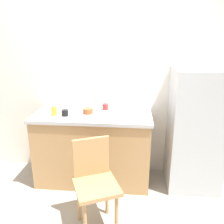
{
  "coord_description": "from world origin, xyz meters",
  "views": [
    {
      "loc": [
        0.42,
        -2.03,
        1.81
      ],
      "look_at": [
        0.17,
        0.6,
        0.97
      ],
      "focal_mm": 37.23,
      "sensor_mm": 36.0,
      "label": 1
    }
  ],
  "objects_px": {
    "terracotta_bowl": "(88,111)",
    "cup_yellow": "(54,111)",
    "cup_black": "(65,113)",
    "cup_red": "(105,107)",
    "dish_tray": "(113,115)",
    "refrigerator": "(195,130)",
    "cup_white": "(138,115)",
    "chair": "(95,180)"
  },
  "relations": [
    {
      "from": "cup_yellow",
      "to": "dish_tray",
      "type": "bearing_deg",
      "value": -0.7
    },
    {
      "from": "cup_black",
      "to": "cup_yellow",
      "type": "height_order",
      "value": "cup_yellow"
    },
    {
      "from": "refrigerator",
      "to": "dish_tray",
      "type": "xyz_separation_m",
      "value": [
        -0.99,
        -0.11,
        0.2
      ]
    },
    {
      "from": "chair",
      "to": "dish_tray",
      "type": "relative_size",
      "value": 3.18
    },
    {
      "from": "terracotta_bowl",
      "to": "cup_black",
      "type": "distance_m",
      "value": 0.28
    },
    {
      "from": "refrigerator",
      "to": "chair",
      "type": "xyz_separation_m",
      "value": [
        -1.11,
        -0.79,
        -0.24
      ]
    },
    {
      "from": "refrigerator",
      "to": "chair",
      "type": "bearing_deg",
      "value": -144.67
    },
    {
      "from": "terracotta_bowl",
      "to": "cup_yellow",
      "type": "xyz_separation_m",
      "value": [
        -0.39,
        -0.11,
        0.02
      ]
    },
    {
      "from": "refrigerator",
      "to": "cup_yellow",
      "type": "height_order",
      "value": "refrigerator"
    },
    {
      "from": "chair",
      "to": "cup_red",
      "type": "xyz_separation_m",
      "value": [
        -0.01,
        0.96,
        0.46
      ]
    },
    {
      "from": "chair",
      "to": "cup_black",
      "type": "bearing_deg",
      "value": 100.68
    },
    {
      "from": "cup_red",
      "to": "chair",
      "type": "bearing_deg",
      "value": -89.47
    },
    {
      "from": "cup_black",
      "to": "cup_yellow",
      "type": "bearing_deg",
      "value": 176.14
    },
    {
      "from": "chair",
      "to": "cup_red",
      "type": "relative_size",
      "value": 10.8
    },
    {
      "from": "refrigerator",
      "to": "cup_yellow",
      "type": "relative_size",
      "value": 13.91
    },
    {
      "from": "chair",
      "to": "dish_tray",
      "type": "bearing_deg",
      "value": 56.29
    },
    {
      "from": "cup_black",
      "to": "cup_yellow",
      "type": "xyz_separation_m",
      "value": [
        -0.14,
        0.01,
        0.02
      ]
    },
    {
      "from": "chair",
      "to": "cup_yellow",
      "type": "relative_size",
      "value": 8.35
    },
    {
      "from": "terracotta_bowl",
      "to": "cup_red",
      "type": "relative_size",
      "value": 1.46
    },
    {
      "from": "cup_black",
      "to": "cup_red",
      "type": "bearing_deg",
      "value": 31.32
    },
    {
      "from": "dish_tray",
      "to": "cup_yellow",
      "type": "distance_m",
      "value": 0.72
    },
    {
      "from": "dish_tray",
      "to": "cup_black",
      "type": "relative_size",
      "value": 3.44
    },
    {
      "from": "cup_red",
      "to": "dish_tray",
      "type": "bearing_deg",
      "value": -65.2
    },
    {
      "from": "cup_black",
      "to": "cup_red",
      "type": "xyz_separation_m",
      "value": [
        0.46,
        0.28,
        0.0
      ]
    },
    {
      "from": "dish_tray",
      "to": "cup_red",
      "type": "relative_size",
      "value": 3.4
    },
    {
      "from": "refrigerator",
      "to": "cup_black",
      "type": "relative_size",
      "value": 18.19
    },
    {
      "from": "dish_tray",
      "to": "cup_black",
      "type": "distance_m",
      "value": 0.58
    },
    {
      "from": "refrigerator",
      "to": "cup_white",
      "type": "distance_m",
      "value": 0.75
    },
    {
      "from": "chair",
      "to": "dish_tray",
      "type": "height_order",
      "value": "dish_tray"
    },
    {
      "from": "cup_yellow",
      "to": "cup_red",
      "type": "xyz_separation_m",
      "value": [
        0.59,
        0.27,
        -0.01
      ]
    },
    {
      "from": "dish_tray",
      "to": "cup_white",
      "type": "relative_size",
      "value": 3.4
    },
    {
      "from": "cup_red",
      "to": "cup_white",
      "type": "bearing_deg",
      "value": -36.39
    },
    {
      "from": "dish_tray",
      "to": "cup_yellow",
      "type": "relative_size",
      "value": 2.63
    },
    {
      "from": "refrigerator",
      "to": "terracotta_bowl",
      "type": "xyz_separation_m",
      "value": [
        -1.32,
        0.01,
        0.21
      ]
    },
    {
      "from": "chair",
      "to": "cup_black",
      "type": "xyz_separation_m",
      "value": [
        -0.46,
        0.68,
        0.45
      ]
    },
    {
      "from": "refrigerator",
      "to": "dish_tray",
      "type": "height_order",
      "value": "refrigerator"
    },
    {
      "from": "refrigerator",
      "to": "cup_black",
      "type": "bearing_deg",
      "value": -176.04
    },
    {
      "from": "terracotta_bowl",
      "to": "cup_yellow",
      "type": "relative_size",
      "value": 1.13
    },
    {
      "from": "dish_tray",
      "to": "cup_white",
      "type": "xyz_separation_m",
      "value": [
        0.29,
        -0.03,
        0.02
      ]
    },
    {
      "from": "refrigerator",
      "to": "cup_white",
      "type": "xyz_separation_m",
      "value": [
        -0.7,
        -0.14,
        0.22
      ]
    },
    {
      "from": "refrigerator",
      "to": "cup_black",
      "type": "distance_m",
      "value": 1.59
    },
    {
      "from": "refrigerator",
      "to": "dish_tray",
      "type": "bearing_deg",
      "value": -173.74
    }
  ]
}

